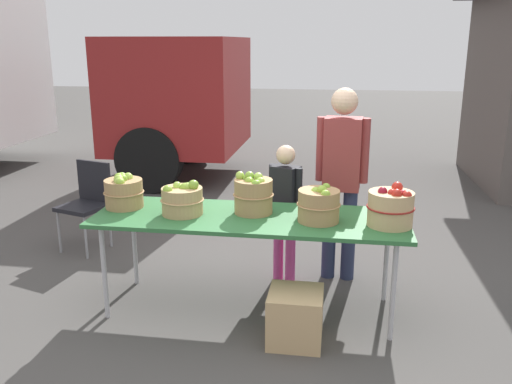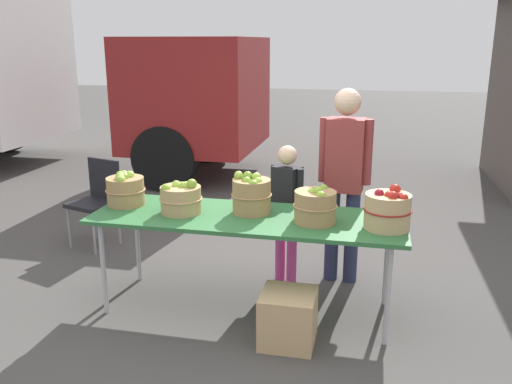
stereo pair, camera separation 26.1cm
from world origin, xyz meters
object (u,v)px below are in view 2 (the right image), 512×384
object	(u,v)px
child_customer	(287,204)
apple_basket_green_1	(181,198)
vendor_adult	(345,171)
apple_basket_red_0	(388,210)
apple_basket_green_0	(125,189)
folding_chair	(97,195)
market_table	(247,221)
apple_basket_green_3	(315,206)
produce_crate	(288,318)
apple_basket_green_2	(251,195)

from	to	relation	value
child_customer	apple_basket_green_1	bearing A→B (deg)	65.48
vendor_adult	apple_basket_red_0	bearing A→B (deg)	119.03
apple_basket_green_0	vendor_adult	bearing A→B (deg)	20.43
folding_chair	market_table	bearing A→B (deg)	-12.38
market_table	vendor_adult	world-z (taller)	vendor_adult
apple_basket_green_3	produce_crate	size ratio (longest dim) A/B	0.86
apple_basket_red_0	folding_chair	xyz separation A→B (m)	(-2.78, 1.09, -0.37)
apple_basket_green_0	vendor_adult	size ratio (longest dim) A/B	0.19
apple_basket_green_0	vendor_adult	world-z (taller)	vendor_adult
apple_basket_green_2	vendor_adult	bearing A→B (deg)	43.15
market_table	apple_basket_green_1	xyz separation A→B (m)	(-0.50, -0.03, 0.15)
produce_crate	market_table	bearing A→B (deg)	132.36
market_table	apple_basket_green_2	size ratio (longest dim) A/B	7.23
apple_basket_green_1	folding_chair	size ratio (longest dim) A/B	0.38
apple_basket_green_0	produce_crate	size ratio (longest dim) A/B	0.85
folding_chair	apple_basket_green_1	bearing A→B (deg)	-22.00
apple_basket_green_0	apple_basket_red_0	distance (m)	2.00
market_table	child_customer	size ratio (longest dim) A/B	1.94
apple_basket_green_0	apple_basket_green_2	bearing A→B (deg)	0.63
market_table	apple_basket_green_3	bearing A→B (deg)	-5.23
apple_basket_green_2	apple_basket_red_0	world-z (taller)	apple_basket_green_2
apple_basket_red_0	apple_basket_green_0	bearing A→B (deg)	176.28
apple_basket_green_0	child_customer	world-z (taller)	child_customer
market_table	apple_basket_green_2	world-z (taller)	apple_basket_green_2
vendor_adult	market_table	bearing A→B (deg)	50.47
apple_basket_green_3	folding_chair	size ratio (longest dim) A/B	0.37
apple_basket_red_0	apple_basket_green_2	bearing A→B (deg)	171.88
apple_basket_green_0	apple_basket_green_3	world-z (taller)	apple_basket_green_0
apple_basket_green_0	child_customer	distance (m)	1.30
vendor_adult	folding_chair	xyz separation A→B (m)	(-2.44, 0.35, -0.45)
apple_basket_green_2	apple_basket_green_3	bearing A→B (deg)	-14.15
apple_basket_green_2	child_customer	bearing A→B (deg)	67.19
market_table	child_customer	bearing A→B (deg)	68.89
apple_basket_green_3	produce_crate	distance (m)	0.79
apple_basket_green_3	produce_crate	world-z (taller)	apple_basket_green_3
apple_basket_green_3	vendor_adult	distance (m)	0.75
apple_basket_green_2	apple_basket_red_0	xyz separation A→B (m)	(0.99, -0.14, -0.01)
apple_basket_green_0	apple_basket_red_0	bearing A→B (deg)	-3.72
market_table	vendor_adult	distance (m)	0.98
apple_basket_green_1	child_customer	size ratio (longest dim) A/B	0.27
apple_basket_green_3	apple_basket_red_0	bearing A→B (deg)	-1.99
apple_basket_green_2	produce_crate	world-z (taller)	apple_basket_green_2
produce_crate	apple_basket_green_0	bearing A→B (deg)	160.59
apple_basket_green_3	apple_basket_green_0	bearing A→B (deg)	175.71
apple_basket_green_2	apple_basket_green_3	world-z (taller)	apple_basket_green_2
apple_basket_green_3	vendor_adult	world-z (taller)	vendor_adult
folding_chair	apple_basket_green_2	bearing A→B (deg)	-10.29
apple_basket_green_0	apple_basket_green_2	xyz separation A→B (m)	(1.01, 0.01, 0.02)
folding_chair	child_customer	bearing A→B (deg)	3.73
child_customer	apple_basket_green_2	bearing A→B (deg)	93.92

